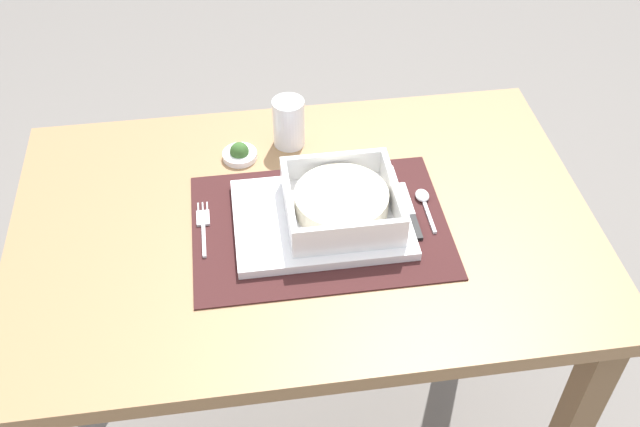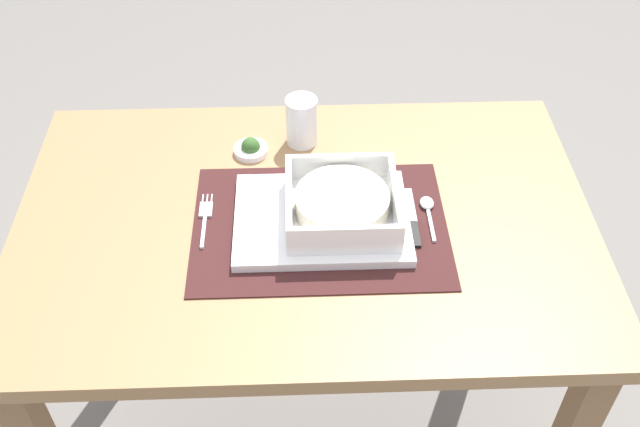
% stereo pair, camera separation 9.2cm
% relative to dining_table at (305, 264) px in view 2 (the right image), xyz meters
% --- Properties ---
extents(dining_table, '(0.99, 0.65, 0.75)m').
position_rel_dining_table_xyz_m(dining_table, '(0.00, 0.00, 0.00)').
color(dining_table, '#936D47').
rests_on(dining_table, ground).
extents(placemat, '(0.43, 0.30, 0.00)m').
position_rel_dining_table_xyz_m(placemat, '(0.03, -0.02, 0.12)').
color(placemat, '#381919').
rests_on(placemat, dining_table).
extents(serving_plate, '(0.29, 0.22, 0.02)m').
position_rel_dining_table_xyz_m(serving_plate, '(0.03, -0.01, 0.13)').
color(serving_plate, white).
rests_on(serving_plate, placemat).
extents(porridge_bowl, '(0.18, 0.18, 0.06)m').
position_rel_dining_table_xyz_m(porridge_bowl, '(0.06, -0.01, 0.16)').
color(porridge_bowl, white).
rests_on(porridge_bowl, serving_plate).
extents(fork, '(0.02, 0.13, 0.00)m').
position_rel_dining_table_xyz_m(fork, '(-0.17, 0.01, 0.12)').
color(fork, silver).
rests_on(fork, placemat).
extents(spoon, '(0.02, 0.11, 0.01)m').
position_rel_dining_table_xyz_m(spoon, '(0.21, 0.01, 0.12)').
color(spoon, silver).
rests_on(spoon, placemat).
extents(butter_knife, '(0.01, 0.14, 0.01)m').
position_rel_dining_table_xyz_m(butter_knife, '(0.18, -0.02, 0.12)').
color(butter_knife, black).
rests_on(butter_knife, placemat).
extents(drinking_glass, '(0.06, 0.06, 0.10)m').
position_rel_dining_table_xyz_m(drinking_glass, '(-0.00, 0.21, 0.16)').
color(drinking_glass, white).
rests_on(drinking_glass, dining_table).
extents(condiment_saucer, '(0.06, 0.06, 0.04)m').
position_rel_dining_table_xyz_m(condiment_saucer, '(-0.10, 0.18, 0.13)').
color(condiment_saucer, white).
rests_on(condiment_saucer, dining_table).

